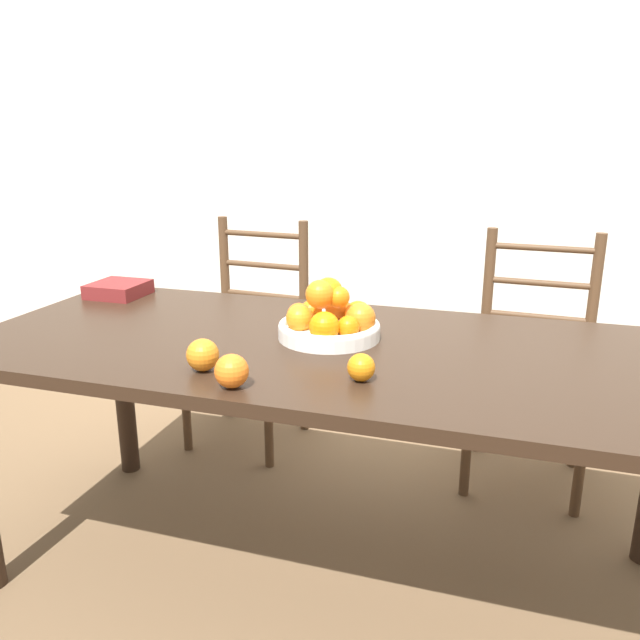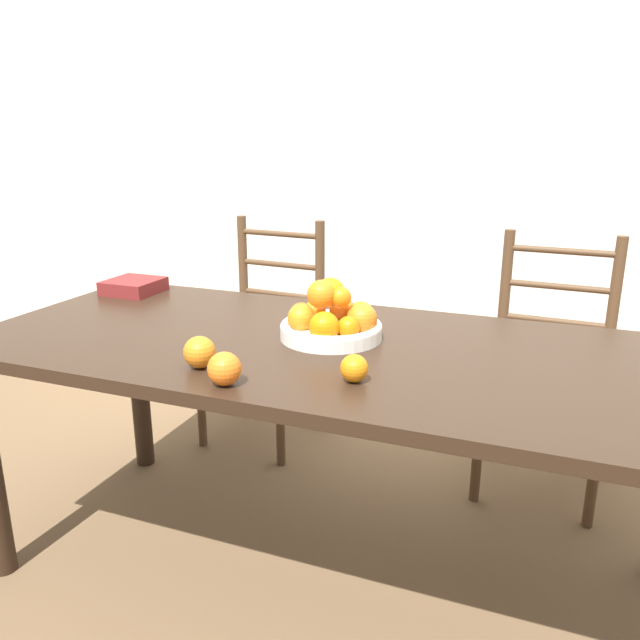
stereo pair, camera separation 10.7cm
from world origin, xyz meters
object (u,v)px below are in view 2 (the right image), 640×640
(orange_loose_0, at_px, (354,368))
(book_stack, at_px, (134,286))
(fruit_bowl, at_px, (332,321))
(orange_loose_1, at_px, (200,352))
(chair_left, at_px, (265,333))
(chair_right, at_px, (548,368))
(orange_loose_2, at_px, (224,369))

(orange_loose_0, height_order, book_stack, orange_loose_0)
(fruit_bowl, distance_m, book_stack, 0.87)
(fruit_bowl, xyz_separation_m, orange_loose_0, (0.16, -0.28, -0.02))
(fruit_bowl, distance_m, orange_loose_1, 0.39)
(orange_loose_1, bearing_deg, book_stack, 137.95)
(fruit_bowl, bearing_deg, chair_left, 128.11)
(book_stack, bearing_deg, fruit_bowl, -15.54)
(chair_left, distance_m, chair_right, 1.13)
(chair_right, xyz_separation_m, book_stack, (-1.41, -0.49, 0.29))
(orange_loose_1, height_order, chair_left, chair_left)
(orange_loose_2, relative_size, book_stack, 0.44)
(orange_loose_2, bearing_deg, chair_right, 59.08)
(chair_left, xyz_separation_m, book_stack, (-0.27, -0.49, 0.29))
(fruit_bowl, xyz_separation_m, book_stack, (-0.84, 0.23, -0.03))
(orange_loose_0, xyz_separation_m, orange_loose_2, (-0.26, -0.12, 0.01))
(chair_right, bearing_deg, orange_loose_0, -109.23)
(fruit_bowl, relative_size, orange_loose_0, 4.36)
(chair_right, distance_m, book_stack, 1.52)
(orange_loose_1, xyz_separation_m, book_stack, (-0.62, 0.56, -0.02))
(orange_loose_0, bearing_deg, orange_loose_1, -172.46)
(chair_left, relative_size, book_stack, 5.27)
(orange_loose_2, xyz_separation_m, book_stack, (-0.73, 0.64, -0.01))
(book_stack, bearing_deg, orange_loose_2, -40.96)
(orange_loose_2, bearing_deg, orange_loose_0, 25.15)
(orange_loose_1, height_order, orange_loose_2, orange_loose_1)
(chair_left, bearing_deg, orange_loose_0, -49.86)
(orange_loose_2, xyz_separation_m, chair_left, (-0.46, 1.12, -0.30))
(orange_loose_0, relative_size, chair_right, 0.07)
(chair_right, relative_size, book_stack, 5.27)
(book_stack, bearing_deg, chair_left, 60.67)
(orange_loose_0, height_order, chair_left, chair_left)
(fruit_bowl, distance_m, orange_loose_2, 0.42)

